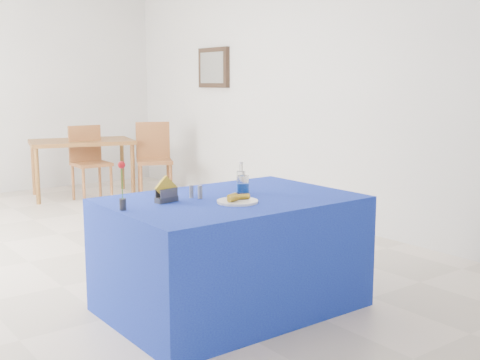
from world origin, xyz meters
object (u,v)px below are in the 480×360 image
water_bottle (241,183)px  chair_bg_right (154,154)px  chair_bg_left (89,157)px  blue_table (231,253)px  oak_table (82,146)px  plate (237,201)px

water_bottle → chair_bg_right: bearing=69.8°
chair_bg_left → chair_bg_right: 0.84m
water_bottle → chair_bg_right: chair_bg_right is taller
blue_table → water_bottle: 0.49m
blue_table → oak_table: size_ratio=1.08×
water_bottle → oak_table: bearing=81.5°
chair_bg_left → chair_bg_right: bearing=-25.5°
blue_table → chair_bg_right: (1.52, 3.81, 0.19)m
plate → oak_table: bearing=79.4°
blue_table → chair_bg_right: size_ratio=1.61×
chair_bg_right → water_bottle: bearing=-85.9°
oak_table → chair_bg_right: size_ratio=1.49×
oak_table → chair_bg_left: chair_bg_left is taller
water_bottle → oak_table: 4.42m
plate → water_bottle: bearing=49.1°
water_bottle → chair_bg_left: 4.15m
blue_table → chair_bg_left: chair_bg_left is taller
plate → chair_bg_left: chair_bg_left is taller
blue_table → chair_bg_right: bearing=68.2°
plate → chair_bg_right: chair_bg_right is taller
plate → blue_table: bearing=67.3°
oak_table → blue_table: bearing=-100.2°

